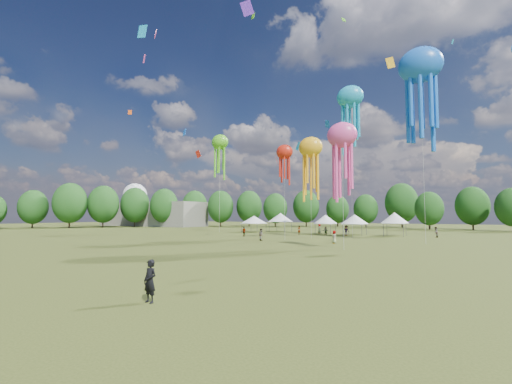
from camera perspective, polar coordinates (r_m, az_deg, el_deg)
The scene contains 10 objects.
ground at distance 25.22m, azimuth -26.50°, elevation -12.06°, with size 300.00×300.00×0.00m, color #384416.
observer_main at distance 16.33m, azimuth -16.95°, elevation -13.76°, with size 0.68×0.44×1.86m, color black.
spectator_near at distance 51.91m, azimuth 0.87°, elevation -6.98°, with size 0.87×0.68×1.79m, color gray.
spectators_far at distance 64.88m, azimuth 12.92°, elevation -6.25°, with size 30.68×24.73×1.89m.
festival_tents at distance 72.49m, azimuth 9.25°, elevation -4.32°, with size 34.41×10.49×4.26m.
show_kites at distance 57.34m, azimuth 13.56°, elevation 11.03°, with size 46.12×26.06×26.50m.
small_kites at distance 64.78m, azimuth 7.60°, elevation 20.71°, with size 74.47×53.80×44.36m.
treeline at distance 80.09m, azimuth 12.71°, elevation -1.72°, with size 201.57×95.24×13.43m.
hangar at distance 126.32m, azimuth -16.64°, elevation -3.52°, with size 40.00×12.00×8.00m, color gray.
radome at distance 142.43m, azimuth -19.18°, elevation -1.07°, with size 9.00×9.00×16.00m.
Camera 1 is at (20.89, -13.61, 3.81)m, focal length 24.47 mm.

